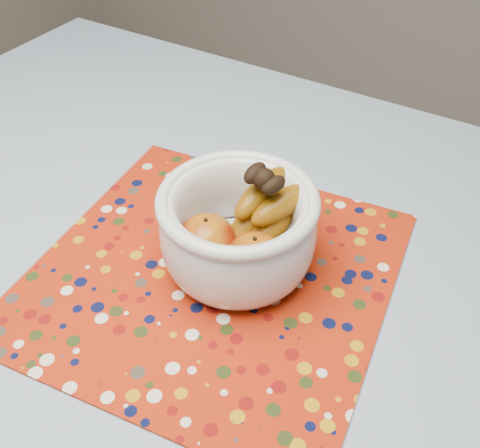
# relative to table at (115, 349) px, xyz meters

# --- Properties ---
(table) EXTENTS (1.20, 1.20, 0.75)m
(table) POSITION_rel_table_xyz_m (0.00, 0.00, 0.00)
(table) COLOR brown
(table) RESTS_ON ground
(tablecloth) EXTENTS (1.32, 1.32, 0.01)m
(tablecloth) POSITION_rel_table_xyz_m (0.00, 0.00, 0.08)
(tablecloth) COLOR slate
(tablecloth) RESTS_ON table
(placemat) EXTENTS (0.49, 0.49, 0.00)m
(placemat) POSITION_rel_table_xyz_m (0.08, 0.12, 0.09)
(placemat) COLOR #9A1E08
(placemat) RESTS_ON tablecloth
(fruit_bowl) EXTENTS (0.20, 0.20, 0.15)m
(fruit_bowl) POSITION_rel_table_xyz_m (0.11, 0.15, 0.16)
(fruit_bowl) COLOR silver
(fruit_bowl) RESTS_ON placemat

